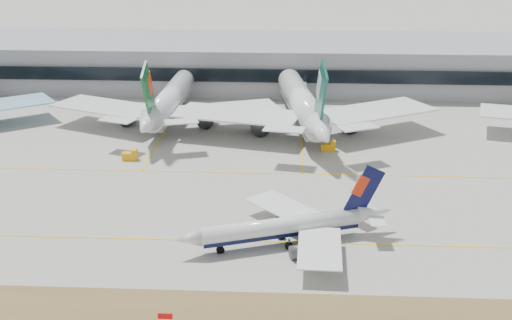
# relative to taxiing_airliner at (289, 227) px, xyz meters

# --- Properties ---
(ground) EXTENTS (3000.00, 3000.00, 0.00)m
(ground) POSITION_rel_taxiing_airliner_xyz_m (-9.68, 5.39, -3.31)
(ground) COLOR #98978E
(ground) RESTS_ON ground
(taxiing_airliner) EXTENTS (39.34, 33.32, 13.72)m
(taxiing_airliner) POSITION_rel_taxiing_airliner_xyz_m (0.00, 0.00, 0.00)
(taxiing_airliner) COLOR white
(taxiing_airliner) RESTS_ON ground
(widebody_eva) EXTENTS (64.65, 63.14, 23.05)m
(widebody_eva) POSITION_rel_taxiing_airliner_xyz_m (-34.25, 72.97, 2.82)
(widebody_eva) COLOR white
(widebody_eva) RESTS_ON ground
(widebody_cathay) EXTENTS (70.63, 69.76, 25.44)m
(widebody_cathay) POSITION_rel_taxiing_airliner_xyz_m (3.10, 68.71, 3.45)
(widebody_cathay) COLOR white
(widebody_cathay) RESTS_ON ground
(terminal) EXTENTS (280.00, 43.10, 15.00)m
(terminal) POSITION_rel_taxiing_airliner_xyz_m (-9.68, 120.22, 4.20)
(terminal) COLOR gray
(terminal) RESTS_ON ground
(hold_sign_left) EXTENTS (2.20, 0.15, 1.35)m
(hold_sign_left) POSITION_rel_taxiing_airliner_xyz_m (-17.86, -26.61, -2.43)
(hold_sign_left) COLOR red
(hold_sign_left) RESTS_ON ground
(gse_c) EXTENTS (3.55, 2.00, 2.60)m
(gse_c) POSITION_rel_taxiing_airliner_xyz_m (9.43, 51.92, -2.26)
(gse_c) COLOR #EC9E0C
(gse_c) RESTS_ON ground
(gse_b) EXTENTS (3.55, 2.00, 2.60)m
(gse_b) POSITION_rel_taxiing_airliner_xyz_m (-38.40, 42.69, -2.26)
(gse_b) COLOR #EC9E0C
(gse_b) RESTS_ON ground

